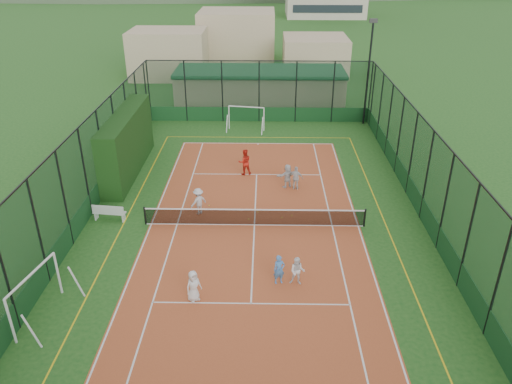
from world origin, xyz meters
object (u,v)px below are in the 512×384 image
child_near_left (194,286)px  child_far_left (199,201)px  floodlight_ne (368,73)px  child_near_mid (279,270)px  coach (245,162)px  futsal_goal_far (246,118)px  child_far_right (296,178)px  clubhouse (260,87)px  child_far_back (287,176)px  child_near_right (297,271)px  futsal_goal_near (36,296)px  white_bench (109,212)px

child_near_left → child_far_left: child_far_left is taller
floodlight_ne → child_near_mid: floodlight_ne is taller
coach → child_near_left: bearing=67.5°
futsal_goal_far → child_far_right: size_ratio=1.99×
clubhouse → child_far_left: bearing=-98.4°
child_near_left → coach: 12.74m
futsal_goal_far → child_far_left: size_ratio=1.91×
child_near_mid → child_near_left: bearing=-175.7°
child_far_back → child_near_right: bearing=61.6°
futsal_goal_far → child_near_left: bearing=-84.4°
clubhouse → child_far_right: bearing=-82.2°
futsal_goal_near → coach: size_ratio=1.85×
futsal_goal_far → child_near_right: size_ratio=2.16×
child_far_back → futsal_goal_far: bearing=-103.2°
clubhouse → futsal_goal_near: clubhouse is taller
child_far_left → child_near_left: bearing=54.0°
white_bench → child_far_right: (10.21, 3.94, 0.24)m
coach → clubhouse: bearing=-108.0°
child_near_mid → child_far_left: child_far_left is taller
futsal_goal_near → child_far_back: (10.35, 11.94, -0.27)m
child_far_left → child_far_right: child_far_left is taller
child_far_right → child_far_back: (-0.51, 0.28, 0.01)m
futsal_goal_far → child_far_back: (2.87, -10.28, -0.19)m
floodlight_ne → white_bench: 23.33m
child_far_back → coach: size_ratio=0.87×
futsal_goal_far → child_near_right: (2.95, -19.93, -0.25)m
white_bench → child_near_right: child_near_right is taller
white_bench → child_far_left: bearing=16.0°
floodlight_ne → coach: (-9.37, -10.16, -3.27)m
clubhouse → child_far_left: (-3.08, -20.80, -0.80)m
child_near_left → child_near_right: child_near_left is taller
clubhouse → white_bench: 22.98m
futsal_goal_far → child_far_left: bearing=-89.3°
child_near_left → child_near_right: (4.37, 1.17, -0.04)m
floodlight_ne → child_near_right: 22.87m
floodlight_ne → clubhouse: (-8.60, 5.40, -2.55)m
child_near_left → child_far_back: child_far_back is taller
futsal_goal_near → child_far_left: futsal_goal_near is taller
child_near_right → child_near_mid: bearing=-175.9°
child_near_right → futsal_goal_near: bearing=-158.3°
floodlight_ne → clubhouse: 10.47m
futsal_goal_near → child_near_mid: 9.93m
clubhouse → child_near_left: size_ratio=10.65×
futsal_goal_far → child_near_mid: bearing=-74.4°
white_bench → coach: 9.27m
child_near_left → child_far_left: size_ratio=0.94×
white_bench → coach: (7.03, 6.03, 0.37)m
floodlight_ne → child_near_right: (-6.62, -21.62, -3.44)m
clubhouse → child_near_right: (1.98, -27.02, -0.89)m
child_near_right → child_near_left: bearing=-155.7°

